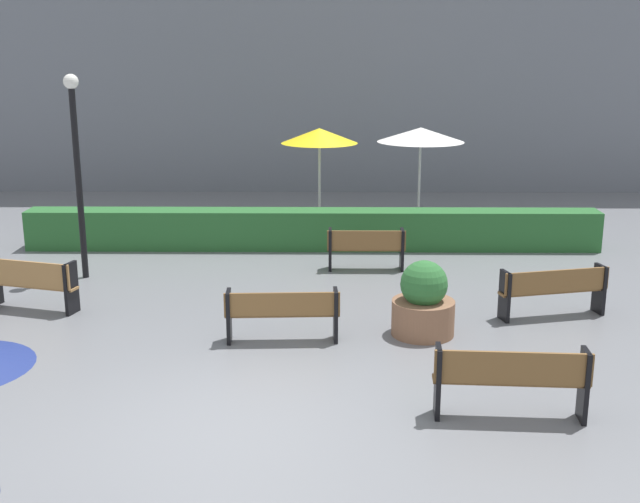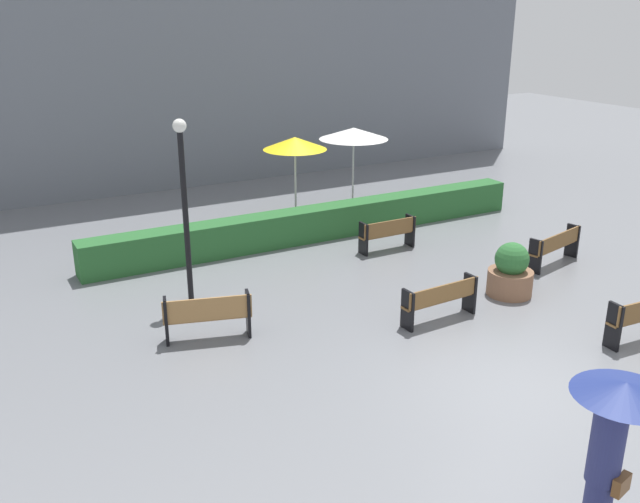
% 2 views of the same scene
% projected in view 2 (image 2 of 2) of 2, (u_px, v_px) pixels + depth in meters
% --- Properties ---
extents(ground_plane, '(60.00, 60.00, 0.00)m').
position_uv_depth(ground_plane, '(516.00, 387.00, 11.41)').
color(ground_plane, slate).
extents(bench_mid_center, '(1.75, 0.43, 0.81)m').
position_uv_depth(bench_mid_center, '(441.00, 298.00, 13.67)').
color(bench_mid_center, brown).
rests_on(bench_mid_center, ground).
extents(bench_far_right, '(1.85, 0.74, 0.83)m').
position_uv_depth(bench_far_right, '(556.00, 245.00, 16.63)').
color(bench_far_right, brown).
rests_on(bench_far_right, ground).
extents(bench_back_row, '(1.56, 0.38, 0.83)m').
position_uv_depth(bench_back_row, '(388.00, 232.00, 17.63)').
color(bench_back_row, brown).
rests_on(bench_back_row, ground).
extents(bench_far_left, '(1.66, 0.77, 0.88)m').
position_uv_depth(bench_far_left, '(208.00, 314.00, 12.89)').
color(bench_far_left, '#9E7242').
rests_on(bench_far_left, ground).
extents(pedestrian_with_umbrella, '(1.16, 1.16, 2.16)m').
position_uv_depth(pedestrian_with_umbrella, '(614.00, 434.00, 7.65)').
color(pedestrian_with_umbrella, navy).
rests_on(pedestrian_with_umbrella, ground).
extents(planter_pot, '(0.98, 0.98, 1.19)m').
position_uv_depth(planter_pot, '(511.00, 273.00, 14.93)').
color(planter_pot, brown).
rests_on(planter_pot, ground).
extents(lamp_post, '(0.28, 0.28, 3.87)m').
position_uv_depth(lamp_post, '(184.00, 192.00, 14.03)').
color(lamp_post, black).
rests_on(lamp_post, ground).
extents(patio_umbrella_yellow, '(1.80, 1.80, 2.50)m').
position_uv_depth(patio_umbrella_yellow, '(295.00, 144.00, 19.31)').
color(patio_umbrella_yellow, silver).
rests_on(patio_umbrella_yellow, ground).
extents(patio_umbrella_white, '(2.14, 2.14, 2.42)m').
position_uv_depth(patio_umbrella_white, '(354.00, 134.00, 21.19)').
color(patio_umbrella_white, silver).
rests_on(patio_umbrella_white, ground).
extents(hedge_strip, '(12.57, 0.70, 0.87)m').
position_uv_depth(hedge_strip, '(318.00, 223.00, 18.58)').
color(hedge_strip, '#28602D').
rests_on(hedge_strip, ground).
extents(building_facade, '(28.00, 1.20, 10.47)m').
position_uv_depth(building_facade, '(186.00, 29.00, 22.85)').
color(building_facade, slate).
rests_on(building_facade, ground).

